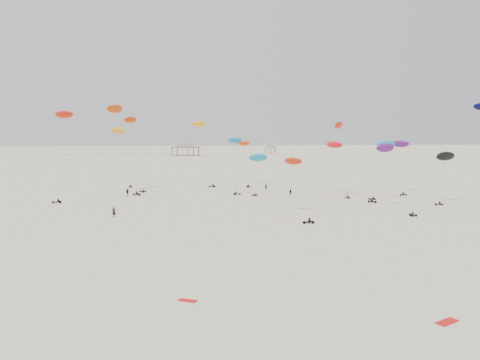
{
  "coord_description": "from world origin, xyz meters",
  "views": [
    {
      "loc": [
        -10.7,
        -2.03,
        15.93
      ],
      "look_at": [
        0.0,
        88.0,
        7.0
      ],
      "focal_mm": 35.0,
      "sensor_mm": 36.0,
      "label": 1
    }
  ],
  "objects": [
    {
      "name": "ground_plane",
      "position": [
        0.0,
        200.0,
        0.0
      ],
      "size": [
        900.0,
        900.0,
        0.0
      ],
      "primitive_type": "plane",
      "color": "beige"
    },
    {
      "name": "pavilion_main",
      "position": [
        -10.0,
        350.0,
        4.22
      ],
      "size": [
        21.0,
        13.0,
        9.8
      ],
      "color": "brown",
      "rests_on": "ground"
    },
    {
      "name": "pavilion_small",
      "position": [
        60.0,
        380.0,
        3.49
      ],
      "size": [
        9.0,
        7.0,
        8.0
      ],
      "color": "brown",
      "rests_on": "ground"
    },
    {
      "name": "pier_fence",
      "position": [
        -62.0,
        350.0,
        0.77
      ],
      "size": [
        80.2,
        0.2,
        1.5
      ],
      "color": "black",
      "rests_on": "ground"
    },
    {
      "name": "rig_0",
      "position": [
        30.01,
        120.38,
        11.23
      ],
      "size": [
        4.85,
        16.72,
        17.66
      ],
      "rotation": [
        0.0,
        0.0,
        3.15
      ],
      "color": "black",
      "rests_on": "ground"
    },
    {
      "name": "rig_1",
      "position": [
        -39.19,
        111.97,
        14.42
      ],
      "size": [
        4.65,
        6.25,
        21.52
      ],
      "rotation": [
        0.0,
        0.0,
        1.95
      ],
      "color": "black",
      "rests_on": "ground"
    },
    {
      "name": "rig_3",
      "position": [
        29.85,
        111.75,
        13.68
      ],
      "size": [
        6.95,
        17.53,
        22.13
      ],
      "rotation": [
        0.0,
        0.0,
        3.68
      ],
      "color": "black",
      "rests_on": "ground"
    },
    {
      "name": "rig_4",
      "position": [
        3.69,
        120.28,
        11.03
      ],
      "size": [
        7.71,
        7.26,
        15.53
      ],
      "rotation": [
        0.0,
        0.0,
        5.45
      ],
      "color": "black",
      "rests_on": "ground"
    },
    {
      "name": "rig_5",
      "position": [
        -31.53,
        151.32,
        15.13
      ],
      "size": [
        9.01,
        16.55,
        21.14
      ],
      "rotation": [
        0.0,
        0.0,
        3.51
      ],
      "color": "black",
      "rests_on": "ground"
    },
    {
      "name": "rig_6",
      "position": [
        33.72,
        95.45,
        10.87
      ],
      "size": [
        4.97,
        16.95,
        18.58
      ],
      "rotation": [
        0.0,
        0.0,
        0.12
      ],
      "color": "black",
      "rests_on": "ground"
    },
    {
      "name": "rig_7",
      "position": [
        48.89,
        121.5,
        11.25
      ],
      "size": [
        7.45,
        13.8,
        16.17
      ],
      "rotation": [
        0.0,
        0.0,
        1.92
      ],
      "color": "black",
      "rests_on": "ground"
    },
    {
      "name": "rig_8",
      "position": [
        -5.31,
        143.98,
        14.41
      ],
      "size": [
        7.01,
        10.51,
        20.58
      ],
      "rotation": [
        0.0,
        0.0,
        1.66
      ],
      "color": "black",
      "rests_on": "ground"
    },
    {
      "name": "rig_9",
      "position": [
        5.2,
        128.3,
        9.08
      ],
      "size": [
        6.55,
        16.07,
        18.76
      ],
      "rotation": [
        0.0,
        0.0,
        4.6
      ],
      "color": "black",
      "rests_on": "ground"
    },
    {
      "name": "rig_10",
      "position": [
        11.52,
        88.38,
        7.42
      ],
      "size": [
        4.26,
        17.39,
        16.97
      ],
      "rotation": [
        0.0,
        0.0,
        1.89
      ],
      "color": "black",
      "rests_on": "ground"
    },
    {
      "name": "rig_11",
      "position": [
        50.48,
        101.9,
        9.46
      ],
      "size": [
        8.69,
        8.82,
        12.99
      ],
      "rotation": [
        0.0,
        0.0,
        1.53
      ],
      "color": "black",
      "rests_on": "ground"
    },
    {
      "name": "rig_12",
      "position": [
        -28.64,
        130.44,
        19.07
      ],
      "size": [
        10.75,
        15.56,
        25.42
      ],
      "rotation": [
        0.0,
        0.0,
        3.92
      ],
      "color": "black",
      "rests_on": "ground"
    },
    {
      "name": "rig_13",
      "position": [
        12.6,
        146.78,
        7.62
      ],
      "size": [
        8.95,
        14.84,
        14.79
      ],
      "rotation": [
        0.0,
        0.0,
        0.17
      ],
      "color": "black",
      "rests_on": "ground"
    },
    {
      "name": "rig_14",
      "position": [
        -25.48,
        136.31,
        16.22
      ],
      "size": [
        7.77,
        14.63,
        22.29
      ],
      "rotation": [
        0.0,
        0.0,
        5.59
      ],
      "color": "black",
      "rests_on": "ground"
    },
    {
      "name": "rig_15",
      "position": [
        38.19,
        108.31,
        11.29
      ],
      "size": [
        7.75,
        5.03,
        14.46
      ],
      "rotation": [
        0.0,
        0.0,
        1.3
      ],
      "color": "black",
      "rests_on": "ground"
    },
    {
      "name": "spectator_0",
      "position": [
        -24.39,
        89.36,
        0.0
      ],
      "size": [
        0.91,
        0.72,
        2.23
      ],
      "primitive_type": "imported",
      "rotation": [
        0.0,
        0.0,
        2.93
      ],
      "color": "black",
      "rests_on": "ground"
    },
    {
      "name": "spectator_1",
      "position": [
        16.53,
        115.91,
        0.0
      ],
      "size": [
        1.11,
        1.0,
        1.97
      ],
      "primitive_type": "imported",
      "rotation": [
        0.0,
        0.0,
        5.7
      ],
      "color": "black",
      "rests_on": "ground"
    },
    {
      "name": "spectator_2",
      "position": [
        -25.49,
        120.33,
        0.0
      ],
      "size": [
        1.53,
        1.28,
        2.28
      ],
      "primitive_type": "imported",
      "rotation": [
        0.0,
        0.0,
        5.79
      ],
      "color": "black",
      "rests_on": "ground"
    },
    {
      "name": "spectator_3",
      "position": [
        12.35,
        128.97,
        0.0
      ],
      "size": [
        0.82,
        0.6,
        2.12
      ],
      "primitive_type": "imported",
      "rotation": [
        0.0,
        0.0,
        3.05
      ],
      "color": "black",
      "rests_on": "ground"
    },
    {
      "name": "grounded_kite_a",
      "position": [
        11.3,
        33.93,
        0.0
      ],
      "size": [
        2.37,
        1.82,
        0.08
      ],
      "primitive_type": "cube",
      "rotation": [
        0.0,
        0.0,
        0.48
      ],
      "color": "red",
      "rests_on": "ground"
    },
    {
      "name": "grounded_kite_b",
      "position": [
        -10.55,
        41.68,
        0.0
      ],
      "size": [
        1.92,
        1.44,
        0.07
      ],
      "primitive_type": "cube",
      "rotation": [
        0.0,
        0.0,
        -0.47
      ],
      "color": "red",
      "rests_on": "ground"
    }
  ]
}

